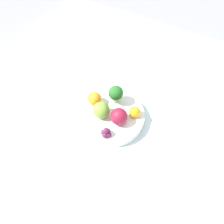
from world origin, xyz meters
TOP-DOWN VIEW (x-y plane):
  - ground_plane at (0.00, 0.00)m, footprint 6.00×6.00m
  - table_surface at (0.00, 0.00)m, footprint 1.20×1.20m
  - bowl at (0.00, 0.00)m, footprint 0.21×0.21m
  - broccoli at (0.05, 0.02)m, footprint 0.05×0.05m
  - apple_red at (-0.01, -0.03)m, footprint 0.05×0.05m
  - apple_green at (-0.02, 0.03)m, footprint 0.05×0.05m
  - orange_front at (0.03, -0.06)m, footprint 0.04×0.04m
  - orange_back at (0.01, 0.07)m, footprint 0.05×0.05m
  - grape_cluster at (-0.08, -0.02)m, footprint 0.03×0.03m

SIDE VIEW (x-z plane):
  - ground_plane at x=0.00m, z-range 0.00..0.00m
  - table_surface at x=0.00m, z-range 0.00..0.02m
  - bowl at x=0.00m, z-range 0.02..0.05m
  - grape_cluster at x=-0.08m, z-range 0.05..0.08m
  - orange_front at x=0.03m, z-range 0.05..0.09m
  - orange_back at x=0.01m, z-range 0.05..0.10m
  - apple_green at x=-0.02m, z-range 0.05..0.10m
  - apple_red at x=-0.01m, z-range 0.05..0.10m
  - broccoli at x=0.05m, z-range 0.06..0.13m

